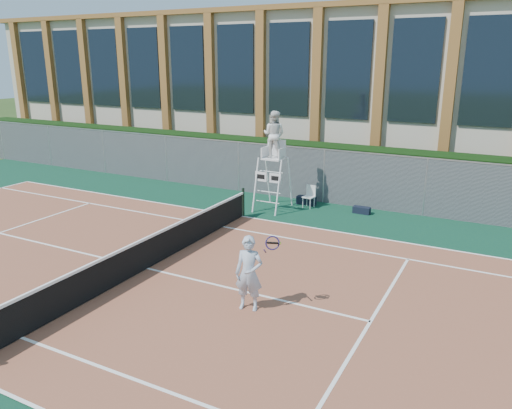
% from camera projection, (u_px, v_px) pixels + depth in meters
% --- Properties ---
extents(ground, '(120.00, 120.00, 0.00)m').
position_uv_depth(ground, '(147.00, 269.00, 14.09)').
color(ground, '#233814').
extents(apron, '(36.00, 20.00, 0.01)m').
position_uv_depth(apron, '(169.00, 257.00, 14.94)').
color(apron, '#0C3529').
rests_on(apron, ground).
extents(tennis_court, '(23.77, 10.97, 0.02)m').
position_uv_depth(tennis_court, '(147.00, 269.00, 14.09)').
color(tennis_court, brown).
rests_on(tennis_court, apron).
extents(tennis_net, '(0.10, 11.30, 1.10)m').
position_uv_depth(tennis_net, '(146.00, 252.00, 13.94)').
color(tennis_net, black).
rests_on(tennis_net, ground).
extents(fence, '(40.00, 0.06, 2.20)m').
position_uv_depth(fence, '(280.00, 172.00, 21.26)').
color(fence, '#595E60').
rests_on(fence, ground).
extents(hedge, '(40.00, 1.40, 2.20)m').
position_uv_depth(hedge, '(291.00, 166.00, 22.28)').
color(hedge, black).
rests_on(hedge, ground).
extents(building, '(45.00, 10.60, 8.22)m').
position_uv_depth(building, '(349.00, 88.00, 28.19)').
color(building, '#C0B59F').
rests_on(building, ground).
extents(umpire_chair, '(1.09, 1.67, 3.89)m').
position_uv_depth(umpire_chair, '(274.00, 137.00, 19.04)').
color(umpire_chair, white).
rests_on(umpire_chair, ground).
extents(plastic_chair, '(0.46, 0.46, 0.88)m').
position_uv_depth(plastic_chair, '(310.00, 194.00, 19.87)').
color(plastic_chair, silver).
rests_on(plastic_chair, apron).
extents(sports_bag_near, '(0.79, 0.34, 0.33)m').
position_uv_depth(sports_bag_near, '(306.00, 200.00, 20.31)').
color(sports_bag_near, black).
rests_on(sports_bag_near, apron).
extents(sports_bag_far, '(0.66, 0.30, 0.26)m').
position_uv_depth(sports_bag_far, '(362.00, 210.00, 19.14)').
color(sports_bag_far, black).
rests_on(sports_bag_far, apron).
extents(tennis_player, '(1.04, 0.74, 1.81)m').
position_uv_depth(tennis_player, '(249.00, 273.00, 11.57)').
color(tennis_player, '#A8B6CA').
rests_on(tennis_player, tennis_court).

